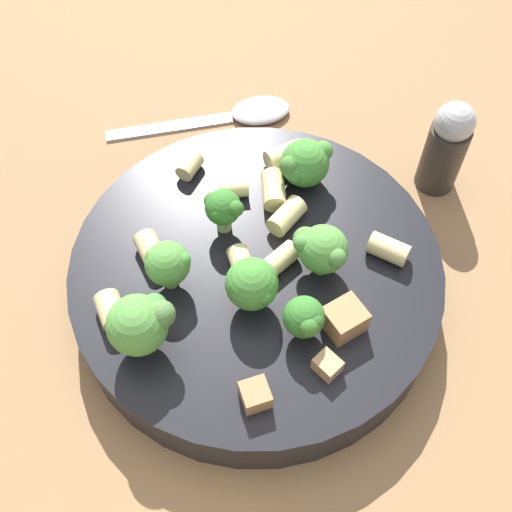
% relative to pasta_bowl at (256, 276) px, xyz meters
% --- Properties ---
extents(ground_plane, '(2.00, 2.00, 0.00)m').
position_rel_pasta_bowl_xyz_m(ground_plane, '(0.00, 0.00, -0.02)').
color(ground_plane, '#936D47').
extents(pasta_bowl, '(0.27, 0.27, 0.04)m').
position_rel_pasta_bowl_xyz_m(pasta_bowl, '(0.00, 0.00, 0.00)').
color(pasta_bowl, black).
rests_on(pasta_bowl, ground_plane).
extents(broccoli_floret_0, '(0.03, 0.03, 0.04)m').
position_rel_pasta_bowl_xyz_m(broccoli_floret_0, '(-0.03, 0.03, 0.04)').
color(broccoli_floret_0, '#9EC175').
rests_on(broccoli_floret_0, pasta_bowl).
extents(broccoli_floret_1, '(0.03, 0.03, 0.04)m').
position_rel_pasta_bowl_xyz_m(broccoli_floret_1, '(-0.06, -0.02, 0.04)').
color(broccoli_floret_1, '#84AD60').
rests_on(broccoli_floret_1, pasta_bowl).
extents(broccoli_floret_2, '(0.04, 0.04, 0.04)m').
position_rel_pasta_bowl_xyz_m(broccoli_floret_2, '(0.03, 0.08, 0.04)').
color(broccoli_floret_2, '#9EC175').
rests_on(broccoli_floret_2, pasta_bowl).
extents(broccoli_floret_3, '(0.04, 0.04, 0.04)m').
position_rel_pasta_bowl_xyz_m(broccoli_floret_3, '(-0.00, -0.03, 0.04)').
color(broccoli_floret_3, '#84AD60').
rests_on(broccoli_floret_3, pasta_bowl).
extents(broccoli_floret_4, '(0.04, 0.03, 0.04)m').
position_rel_pasta_bowl_xyz_m(broccoli_floret_4, '(0.04, -0.00, 0.04)').
color(broccoli_floret_4, '#9EC175').
rests_on(broccoli_floret_4, pasta_bowl).
extents(broccoli_floret_5, '(0.03, 0.03, 0.03)m').
position_rel_pasta_bowl_xyz_m(broccoli_floret_5, '(0.04, -0.05, 0.04)').
color(broccoli_floret_5, '#84AD60').
rests_on(broccoli_floret_5, pasta_bowl).
extents(broccoli_floret_6, '(0.04, 0.04, 0.05)m').
position_rel_pasta_bowl_xyz_m(broccoli_floret_6, '(-0.07, -0.07, 0.05)').
color(broccoli_floret_6, '#9EC175').
rests_on(broccoli_floret_6, pasta_bowl).
extents(rigatoni_0, '(0.03, 0.03, 0.01)m').
position_rel_pasta_bowl_xyz_m(rigatoni_0, '(0.02, 0.00, 0.02)').
color(rigatoni_0, beige).
rests_on(rigatoni_0, pasta_bowl).
extents(rigatoni_1, '(0.03, 0.03, 0.02)m').
position_rel_pasta_bowl_xyz_m(rigatoni_1, '(-0.07, 0.00, 0.03)').
color(rigatoni_1, beige).
rests_on(rigatoni_1, pasta_bowl).
extents(rigatoni_2, '(0.02, 0.02, 0.01)m').
position_rel_pasta_bowl_xyz_m(rigatoni_2, '(-0.06, 0.08, 0.02)').
color(rigatoni_2, beige).
rests_on(rigatoni_2, pasta_bowl).
extents(rigatoni_3, '(0.02, 0.03, 0.02)m').
position_rel_pasta_bowl_xyz_m(rigatoni_3, '(0.01, 0.06, 0.03)').
color(rigatoni_3, beige).
rests_on(rigatoni_3, pasta_bowl).
extents(rigatoni_4, '(0.02, 0.02, 0.01)m').
position_rel_pasta_bowl_xyz_m(rigatoni_4, '(-0.02, 0.06, 0.02)').
color(rigatoni_4, beige).
rests_on(rigatoni_4, pasta_bowl).
extents(rigatoni_5, '(0.03, 0.03, 0.02)m').
position_rel_pasta_bowl_xyz_m(rigatoni_5, '(0.02, 0.04, 0.03)').
color(rigatoni_5, beige).
rests_on(rigatoni_5, pasta_bowl).
extents(rigatoni_6, '(0.03, 0.03, 0.02)m').
position_rel_pasta_bowl_xyz_m(rigatoni_6, '(0.09, 0.02, 0.03)').
color(rigatoni_6, beige).
rests_on(rigatoni_6, pasta_bowl).
extents(rigatoni_7, '(0.03, 0.03, 0.02)m').
position_rel_pasta_bowl_xyz_m(rigatoni_7, '(-0.09, -0.05, 0.03)').
color(rigatoni_7, beige).
rests_on(rigatoni_7, pasta_bowl).
extents(rigatoni_8, '(0.02, 0.03, 0.02)m').
position_rel_pasta_bowl_xyz_m(rigatoni_8, '(-0.01, -0.01, 0.02)').
color(rigatoni_8, beige).
rests_on(rigatoni_8, pasta_bowl).
extents(rigatoni_9, '(0.03, 0.03, 0.02)m').
position_rel_pasta_bowl_xyz_m(rigatoni_9, '(0.01, 0.10, 0.03)').
color(rigatoni_9, beige).
rests_on(rigatoni_9, pasta_bowl).
extents(chicken_chunk_0, '(0.03, 0.03, 0.02)m').
position_rel_pasta_bowl_xyz_m(chicken_chunk_0, '(0.06, -0.04, 0.03)').
color(chicken_chunk_0, '#A87A4C').
rests_on(chicken_chunk_0, pasta_bowl).
extents(chicken_chunk_1, '(0.02, 0.02, 0.01)m').
position_rel_pasta_bowl_xyz_m(chicken_chunk_1, '(0.05, -0.08, 0.02)').
color(chicken_chunk_1, tan).
rests_on(chicken_chunk_1, pasta_bowl).
extents(chicken_chunk_2, '(0.02, 0.02, 0.01)m').
position_rel_pasta_bowl_xyz_m(chicken_chunk_2, '(0.01, -0.10, 0.02)').
color(chicken_chunk_2, '#A87A4C').
rests_on(chicken_chunk_2, pasta_bowl).
extents(pepper_shaker, '(0.03, 0.03, 0.09)m').
position_rel_pasta_bowl_xyz_m(pepper_shaker, '(0.14, 0.12, 0.02)').
color(pepper_shaker, '#332D28').
rests_on(pepper_shaker, ground_plane).
extents(spoon, '(0.17, 0.07, 0.01)m').
position_rel_pasta_bowl_xyz_m(spoon, '(-0.03, 0.18, -0.02)').
color(spoon, silver).
rests_on(spoon, ground_plane).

